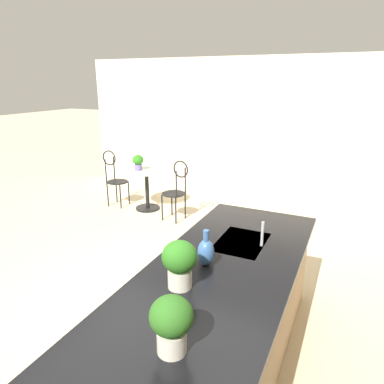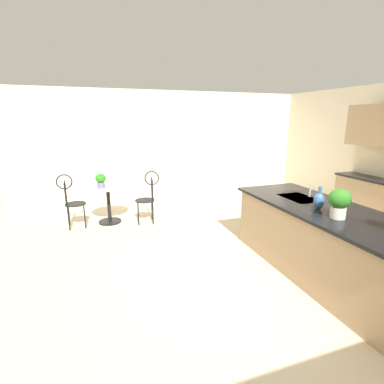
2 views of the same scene
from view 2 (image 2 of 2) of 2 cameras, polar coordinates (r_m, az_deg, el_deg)
ground_plane at (r=4.03m, az=12.15°, el=-15.85°), size 40.00×40.00×0.00m
wall_left_window at (r=7.47m, az=-4.54°, el=9.32°), size 0.12×7.80×2.70m
kitchen_island at (r=4.11m, az=25.05°, el=-9.15°), size 2.80×1.06×0.92m
bistro_table at (r=5.84m, az=-16.40°, el=-1.71°), size 0.80×0.80×0.74m
chair_near_window at (r=5.76m, az=-23.02°, el=-1.21°), size 0.40×0.49×1.04m
chair_by_island at (r=5.64m, az=-8.90°, el=-0.52°), size 0.42×0.50×1.04m
sink_faucet at (r=4.43m, az=22.64°, el=0.50°), size 0.02×0.02×0.22m
potted_plant_on_table at (r=5.66m, az=-17.87°, el=2.37°), size 0.19×0.19×0.27m
potted_plant_counter_near at (r=3.59m, az=27.50°, el=-1.73°), size 0.24×0.24×0.34m
vase_on_counter at (r=3.88m, az=24.11°, el=-1.53°), size 0.13×0.13×0.29m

